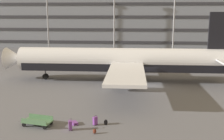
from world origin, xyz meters
The scene contains 11 objects.
ground_plane centered at (0.00, 0.00, 0.00)m, with size 600.00×600.00×0.00m, color #5B5B60.
terminal_structure centered at (0.00, 50.36, 8.94)m, with size 135.63×17.66×17.87m.
airliner centered at (-3.57, 2.79, 3.03)m, with size 35.87×28.89×10.12m.
light_mast_left centered at (-24.78, 33.93, 13.35)m, with size 1.80×0.50×23.27m.
light_mast_center_right centered at (7.61, 33.93, 12.99)m, with size 1.80×0.50×22.58m.
suitcase_red centered at (-5.35, -14.22, 0.41)m, with size 0.45×0.46×0.91m.
suitcase_small centered at (-7.26, -14.22, 0.12)m, with size 0.78×0.87×0.24m.
suitcase_navy centered at (-7.33, -15.50, 0.45)m, with size 0.39×0.49×1.06m.
backpack_teal centered at (-5.13, -16.08, 0.20)m, with size 0.32×0.27×0.47m.
backpack_black centered at (-4.40, -14.07, 0.23)m, with size 0.36×0.27×0.54m.
baggage_cart centered at (-10.51, -14.83, 0.43)m, with size 3.37×1.79×0.82m.
Camera 1 is at (-1.81, -37.66, 9.95)m, focal length 44.55 mm.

